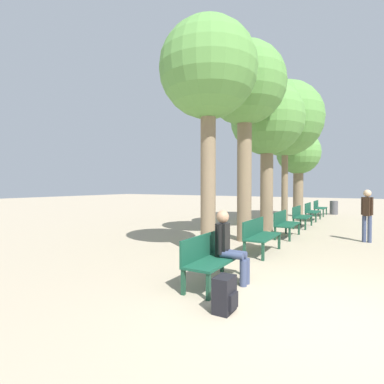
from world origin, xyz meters
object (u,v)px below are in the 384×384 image
at_px(bench_row_1, 259,234).
at_px(person_seated, 228,244).
at_px(bench_row_5, 319,207).
at_px(backpack, 225,295).
at_px(trash_bin, 334,208).
at_px(bench_row_4, 311,210).
at_px(tree_row_3, 285,119).
at_px(bench_row_3, 300,215).
at_px(bench_row_0, 211,255).
at_px(bench_row_2, 285,222).
at_px(tree_row_0, 208,73).
at_px(tree_row_4, 298,155).
at_px(pedestrian_near, 367,212).
at_px(tree_row_2, 267,120).
at_px(tree_row_1, 245,88).

relative_size(bench_row_1, person_seated, 1.21).
bearing_deg(bench_row_5, bench_row_1, -90.00).
bearing_deg(backpack, trash_bin, 90.09).
height_order(bench_row_5, person_seated, person_seated).
relative_size(bench_row_4, tree_row_3, 0.24).
bearing_deg(bench_row_5, bench_row_3, -90.00).
relative_size(bench_row_0, bench_row_2, 1.00).
xyz_separation_m(bench_row_0, tree_row_3, (-0.93, 9.37, 4.26)).
bearing_deg(tree_row_3, person_seated, -82.72).
relative_size(tree_row_0, backpack, 11.66).
distance_m(bench_row_0, tree_row_4, 12.87).
distance_m(bench_row_1, person_seated, 2.52).
bearing_deg(bench_row_0, tree_row_4, 94.26).
bearing_deg(bench_row_4, tree_row_3, -122.30).
distance_m(bench_row_5, pedestrian_near, 8.18).
bearing_deg(bench_row_3, tree_row_2, -119.84).
relative_size(bench_row_2, tree_row_3, 0.24).
height_order(tree_row_4, backpack, tree_row_4).
distance_m(bench_row_0, backpack, 1.23).
height_order(bench_row_3, bench_row_5, same).
bearing_deg(tree_row_4, pedestrian_near, -64.11).
bearing_deg(bench_row_3, bench_row_1, -90.00).
xyz_separation_m(bench_row_1, bench_row_3, (0.00, 5.42, 0.00)).
bearing_deg(tree_row_0, pedestrian_near, 50.90).
height_order(bench_row_0, trash_bin, bench_row_0).
relative_size(bench_row_3, person_seated, 1.21).
height_order(bench_row_0, bench_row_5, same).
distance_m(bench_row_3, backpack, 9.14).
height_order(bench_row_3, backpack, bench_row_3).
height_order(bench_row_3, tree_row_2, tree_row_2).
distance_m(bench_row_1, trash_bin, 11.96).
bearing_deg(bench_row_4, trash_bin, 79.97).
bearing_deg(tree_row_3, tree_row_1, -90.00).
distance_m(bench_row_0, trash_bin, 14.67).
bearing_deg(bench_row_2, bench_row_1, -90.00).
bearing_deg(backpack, tree_row_0, 121.50).
xyz_separation_m(bench_row_4, pedestrian_near, (2.36, -5.11, 0.42)).
bearing_deg(bench_row_2, bench_row_5, 90.00).
bearing_deg(bench_row_1, tree_row_2, 103.79).
distance_m(tree_row_0, pedestrian_near, 6.27).
xyz_separation_m(tree_row_1, person_seated, (1.17, -3.92, -4.04)).
distance_m(bench_row_0, bench_row_4, 10.84).
xyz_separation_m(bench_row_2, backpack, (0.70, -6.40, -0.25)).
bearing_deg(tree_row_1, bench_row_5, 84.36).
height_order(tree_row_2, tree_row_3, tree_row_3).
xyz_separation_m(bench_row_0, tree_row_0, (-0.93, 1.68, 3.89)).
bearing_deg(bench_row_2, tree_row_3, 103.29).
xyz_separation_m(tree_row_4, person_seated, (1.17, -12.30, -2.72)).
distance_m(bench_row_2, bench_row_3, 2.71).
bearing_deg(bench_row_0, tree_row_0, 119.00).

